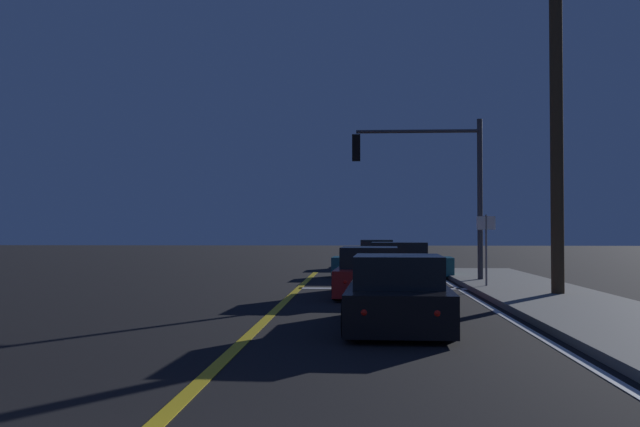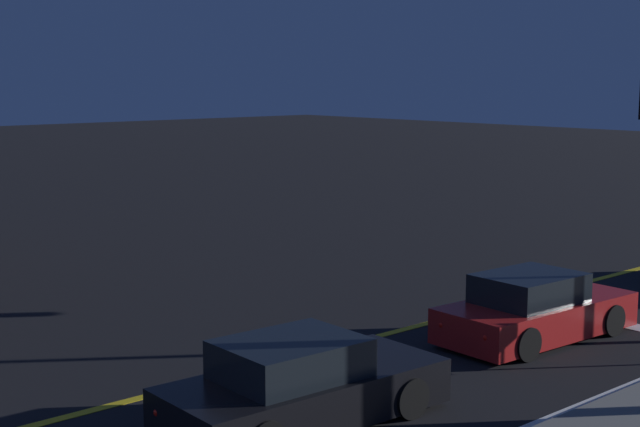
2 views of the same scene
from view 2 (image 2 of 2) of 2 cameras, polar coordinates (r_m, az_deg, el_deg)
The scene contains 4 objects.
lane_line_center at distance 16.41m, azimuth -5.90°, elevation -9.89°, with size 0.20×33.12×0.01m, color gold.
stop_bar at distance 20.65m, azimuth 17.65°, elevation -6.39°, with size 5.14×0.50×0.01m, color white.
car_distant_tail_red at distance 18.87m, azimuth 13.04°, elevation -5.80°, with size 2.00×4.39×1.34m.
car_following_oncoming_black at distance 14.05m, azimuth -1.15°, elevation -10.57°, with size 2.03×4.50×1.34m.
Camera 2 is at (12.73, 0.76, 5.17)m, focal length 52.18 mm.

